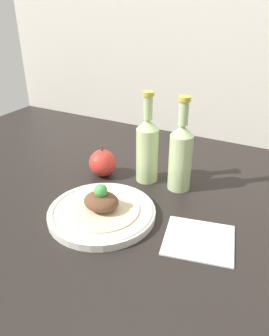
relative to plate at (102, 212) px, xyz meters
The scene contains 8 objects.
ground_plane 12.97cm from the plate, 72.70° to the left, with size 180.00×110.00×4.00cm, color black.
wall_backsplash 76.22cm from the plate, 86.73° to the left, with size 180.00×3.00×80.00cm.
plate is the anchor object (origin of this frame).
plated_food 2.76cm from the plate, 90.00° to the left, with size 19.27×19.27×7.37cm.
cider_bottle_left 24.53cm from the plate, 85.57° to the left, with size 6.59×6.59×27.34cm.
cider_bottle_right 27.34cm from the plate, 61.61° to the left, with size 6.59×6.59×27.34cm.
apple 22.14cm from the plate, 122.08° to the left, with size 8.50×8.50×10.12cm.
napkin 25.18cm from the plate, ahead, with size 18.54×17.54×0.80cm.
Camera 1 is at (35.94, -69.04, 49.86)cm, focal length 35.00 mm.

